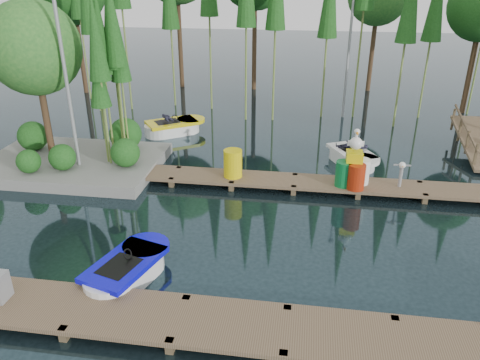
# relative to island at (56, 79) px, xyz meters

# --- Properties ---
(ground_plane) EXTENTS (90.00, 90.00, 0.00)m
(ground_plane) POSITION_rel_island_xyz_m (6.30, -3.29, -3.18)
(ground_plane) COLOR #1C2E35
(near_dock) EXTENTS (18.00, 1.50, 0.50)m
(near_dock) POSITION_rel_island_xyz_m (6.30, -7.79, -2.95)
(near_dock) COLOR brown
(near_dock) RESTS_ON ground
(far_dock) EXTENTS (15.00, 1.20, 0.50)m
(far_dock) POSITION_rel_island_xyz_m (7.30, -0.79, -2.95)
(far_dock) COLOR brown
(far_dock) RESTS_ON ground
(island) EXTENTS (6.20, 4.20, 6.75)m
(island) POSITION_rel_island_xyz_m (0.00, 0.00, 0.00)
(island) COLOR gray
(island) RESTS_ON ground
(lamp_island) EXTENTS (0.30, 0.30, 7.25)m
(lamp_island) POSITION_rel_island_xyz_m (0.80, -0.79, 1.08)
(lamp_island) COLOR gray
(lamp_island) RESTS_ON ground
(lamp_rear) EXTENTS (0.30, 0.30, 7.25)m
(lamp_rear) POSITION_rel_island_xyz_m (10.30, 7.71, 1.08)
(lamp_rear) COLOR gray
(lamp_rear) RESTS_ON ground
(boat_blue) EXTENTS (1.82, 2.75, 0.85)m
(boat_blue) POSITION_rel_island_xyz_m (4.67, -6.37, -2.94)
(boat_blue) COLOR white
(boat_blue) RESTS_ON ground
(boat_yellow_far) EXTENTS (2.93, 2.57, 1.36)m
(boat_yellow_far) POSITION_rel_island_xyz_m (2.80, 4.02, -2.90)
(boat_yellow_far) COLOR white
(boat_yellow_far) RESTS_ON ground
(boat_white_far) EXTENTS (2.10, 2.73, 1.18)m
(boat_white_far) POSITION_rel_island_xyz_m (10.34, 1.64, -2.92)
(boat_white_far) COLOR white
(boat_white_far) RESTS_ON ground
(yellow_barrel) EXTENTS (0.62, 0.62, 0.93)m
(yellow_barrel) POSITION_rel_island_xyz_m (6.26, -0.79, -2.42)
(yellow_barrel) COLOR yellow
(yellow_barrel) RESTS_ON far_dock
(drum_cluster) EXTENTS (1.10, 1.00, 1.89)m
(drum_cluster) POSITION_rel_island_xyz_m (10.17, -0.94, -2.33)
(drum_cluster) COLOR #0B692E
(drum_cluster) RESTS_ON far_dock
(seagull_post) EXTENTS (0.53, 0.28, 0.84)m
(seagull_post) POSITION_rel_island_xyz_m (11.65, -0.79, -2.32)
(seagull_post) COLOR gray
(seagull_post) RESTS_ON far_dock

